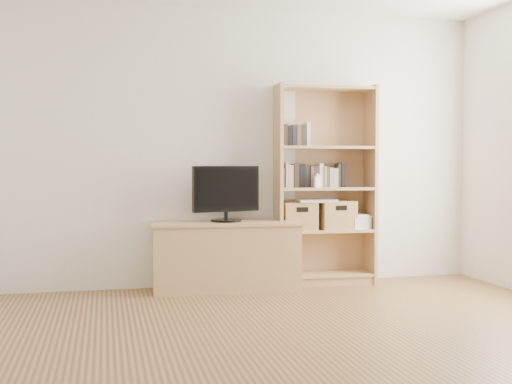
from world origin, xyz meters
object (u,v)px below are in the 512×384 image
object	(u,v)px
tv_stand	(226,257)
baby_monitor	(317,182)
laptop	(316,201)
television	(226,194)
bookshelf	(325,185)
basket_left	(299,216)
basket_right	(337,215)

from	to	relation	value
tv_stand	baby_monitor	bearing A→B (deg)	3.60
tv_stand	laptop	bearing A→B (deg)	9.27
tv_stand	television	distance (m)	0.58
bookshelf	laptop	world-z (taller)	bookshelf
tv_stand	basket_left	size ratio (longest dim) A/B	4.16
tv_stand	basket_left	bearing A→B (deg)	11.76
bookshelf	television	world-z (taller)	bookshelf
bookshelf	basket_right	bearing A→B (deg)	-2.60
bookshelf	laptop	distance (m)	0.17
bookshelf	basket_left	distance (m)	0.38
basket_right	laptop	distance (m)	0.25
bookshelf	basket_left	world-z (taller)	bookshelf
basket_left	laptop	bearing A→B (deg)	-3.27
tv_stand	laptop	distance (m)	1.01
tv_stand	basket_left	xyz separation A→B (m)	(0.72, 0.08, 0.36)
baby_monitor	laptop	bearing A→B (deg)	65.27
baby_monitor	basket_left	xyz separation A→B (m)	(-0.14, 0.11, -0.32)
bookshelf	laptop	size ratio (longest dim) A/B	5.24
television	baby_monitor	bearing A→B (deg)	-15.05
television	bookshelf	bearing A→B (deg)	-8.99
tv_stand	television	bearing A→B (deg)	0.00
laptop	baby_monitor	bearing A→B (deg)	-98.16
basket_left	baby_monitor	bearing A→B (deg)	-33.01
basket_right	laptop	world-z (taller)	laptop
tv_stand	baby_monitor	distance (m)	1.10
tv_stand	laptop	xyz separation A→B (m)	(0.88, 0.06, 0.50)
baby_monitor	tv_stand	bearing A→B (deg)	165.39
laptop	television	bearing A→B (deg)	-172.37
bookshelf	basket_right	world-z (taller)	bookshelf
tv_stand	basket_left	distance (m)	0.81
tv_stand	basket_right	world-z (taller)	basket_right
basket_left	tv_stand	bearing A→B (deg)	-169.51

